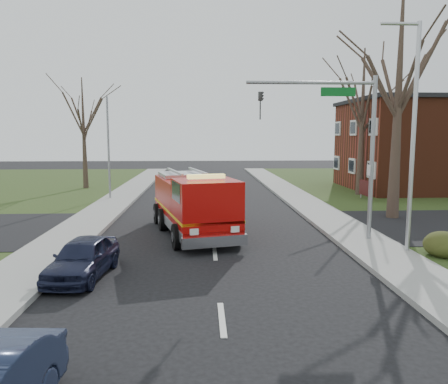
{
  "coord_description": "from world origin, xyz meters",
  "views": [
    {
      "loc": [
        -0.45,
        -16.06,
        4.43
      ],
      "look_at": [
        0.48,
        2.53,
        2.0
      ],
      "focal_mm": 35.0,
      "sensor_mm": 36.0,
      "label": 1
    }
  ],
  "objects": [
    {
      "name": "ground",
      "position": [
        0.0,
        0.0,
        0.0
      ],
      "size": [
        120.0,
        120.0,
        0.0
      ],
      "primitive_type": "plane",
      "color": "black",
      "rests_on": "ground"
    },
    {
      "name": "sidewalk_right",
      "position": [
        6.2,
        0.0,
        0.07
      ],
      "size": [
        2.4,
        80.0,
        0.15
      ],
      "primitive_type": "cube",
      "color": "gray",
      "rests_on": "ground"
    },
    {
      "name": "sidewalk_left",
      "position": [
        -6.2,
        0.0,
        0.07
      ],
      "size": [
        2.4,
        80.0,
        0.15
      ],
      "primitive_type": "cube",
      "color": "gray",
      "rests_on": "ground"
    },
    {
      "name": "brick_building",
      "position": [
        19.0,
        18.0,
        3.66
      ],
      "size": [
        15.4,
        10.4,
        7.25
      ],
      "color": "maroon",
      "rests_on": "ground"
    },
    {
      "name": "health_center_sign",
      "position": [
        10.5,
        12.5,
        0.88
      ],
      "size": [
        0.12,
        2.0,
        1.4
      ],
      "color": "#420F10",
      "rests_on": "ground"
    },
    {
      "name": "bare_tree_near",
      "position": [
        9.5,
        6.0,
        7.41
      ],
      "size": [
        6.0,
        6.0,
        12.0
      ],
      "color": "#382A21",
      "rests_on": "ground"
    },
    {
      "name": "bare_tree_far",
      "position": [
        11.0,
        15.0,
        6.49
      ],
      "size": [
        5.25,
        5.25,
        10.5
      ],
      "color": "#382A21",
      "rests_on": "ground"
    },
    {
      "name": "bare_tree_left",
      "position": [
        -10.0,
        20.0,
        5.56
      ],
      "size": [
        4.5,
        4.5,
        9.0
      ],
      "color": "#382A21",
      "rests_on": "ground"
    },
    {
      "name": "traffic_signal_mast",
      "position": [
        5.21,
        1.5,
        4.71
      ],
      "size": [
        5.29,
        0.18,
        6.8
      ],
      "color": "gray",
      "rests_on": "ground"
    },
    {
      "name": "streetlight_pole",
      "position": [
        7.14,
        -0.5,
        4.55
      ],
      "size": [
        1.48,
        0.16,
        8.4
      ],
      "color": "#B7BABF",
      "rests_on": "ground"
    },
    {
      "name": "utility_pole_far",
      "position": [
        -6.8,
        14.0,
        3.5
      ],
      "size": [
        0.14,
        0.14,
        7.0
      ],
      "primitive_type": "cylinder",
      "color": "gray",
      "rests_on": "ground"
    },
    {
      "name": "fire_engine",
      "position": [
        -0.85,
        3.19,
        1.32
      ],
      "size": [
        4.16,
        7.59,
        2.91
      ],
      "rotation": [
        0.0,
        0.0,
        0.24
      ],
      "color": "#AC0A07",
      "rests_on": "ground"
    },
    {
      "name": "parked_car_maroon",
      "position": [
        -4.2,
        -2.62,
        0.63
      ],
      "size": [
        1.88,
        3.85,
        1.26
      ],
      "primitive_type": "imported",
      "rotation": [
        0.0,
        0.0,
        -0.11
      ],
      "color": "#171C34",
      "rests_on": "ground"
    }
  ]
}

